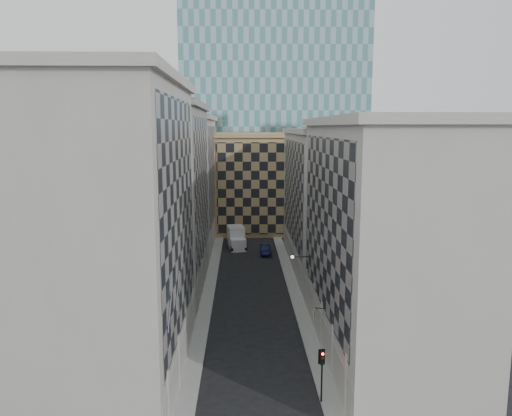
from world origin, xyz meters
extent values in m
cube|color=gray|center=(-5.25, 30.00, 0.07)|extent=(1.50, 100.00, 0.15)
cube|color=gray|center=(5.25, 30.00, 0.07)|extent=(1.50, 100.00, 0.15)
cube|color=#A7A096|center=(-11.00, 11.00, 11.50)|extent=(10.00, 22.00, 23.00)
cube|color=gray|center=(-6.12, 11.00, 13.00)|extent=(0.25, 19.36, 18.00)
cube|color=#A7A096|center=(-6.20, 11.00, 1.60)|extent=(0.45, 21.12, 3.20)
cube|color=#A7A096|center=(-11.00, 11.00, 23.35)|extent=(10.80, 22.80, 0.70)
cylinder|color=#A7A096|center=(-6.35, 2.75, 2.20)|extent=(0.90, 0.90, 4.40)
cylinder|color=#A7A096|center=(-6.35, 8.25, 2.20)|extent=(0.90, 0.90, 4.40)
cylinder|color=#A7A096|center=(-6.35, 13.75, 2.20)|extent=(0.90, 0.90, 4.40)
cylinder|color=#A7A096|center=(-6.35, 19.25, 2.20)|extent=(0.90, 0.90, 4.40)
cube|color=gray|center=(-11.00, 33.00, 11.00)|extent=(10.00, 22.00, 22.00)
cube|color=gray|center=(-6.12, 33.00, 12.50)|extent=(0.25, 19.36, 17.00)
cube|color=gray|center=(-6.20, 33.00, 1.60)|extent=(0.45, 21.12, 3.20)
cube|color=gray|center=(-11.00, 33.00, 22.35)|extent=(10.80, 22.80, 0.70)
cylinder|color=gray|center=(-6.35, 24.75, 2.20)|extent=(0.90, 0.90, 4.40)
cylinder|color=gray|center=(-6.35, 30.25, 2.20)|extent=(0.90, 0.90, 4.40)
cylinder|color=gray|center=(-6.35, 35.75, 2.20)|extent=(0.90, 0.90, 4.40)
cylinder|color=gray|center=(-6.35, 41.25, 2.20)|extent=(0.90, 0.90, 4.40)
cube|color=#A7A096|center=(-11.00, 55.00, 10.50)|extent=(10.00, 22.00, 21.00)
cube|color=gray|center=(-6.12, 55.00, 12.00)|extent=(0.25, 19.36, 16.00)
cube|color=#A7A096|center=(-6.20, 55.00, 1.60)|extent=(0.45, 21.12, 3.20)
cube|color=#A7A096|center=(-11.00, 55.00, 21.35)|extent=(10.80, 22.80, 0.70)
cylinder|color=#A7A096|center=(-6.35, 46.75, 2.20)|extent=(0.90, 0.90, 4.40)
cylinder|color=#A7A096|center=(-6.35, 52.25, 2.20)|extent=(0.90, 0.90, 4.40)
cylinder|color=#A7A096|center=(-6.35, 57.75, 2.20)|extent=(0.90, 0.90, 4.40)
cylinder|color=#A7A096|center=(-6.35, 63.25, 2.20)|extent=(0.90, 0.90, 4.40)
cube|color=#B0ACA2|center=(11.00, 15.00, 10.00)|extent=(10.00, 26.00, 20.00)
cube|color=gray|center=(6.12, 15.00, 11.50)|extent=(0.25, 22.88, 15.00)
cube|color=#B0ACA2|center=(6.20, 15.00, 1.60)|extent=(0.45, 24.96, 3.20)
cube|color=#B0ACA2|center=(11.00, 15.00, 20.35)|extent=(10.80, 26.80, 0.70)
cylinder|color=#B0ACA2|center=(6.35, 4.60, 2.20)|extent=(0.90, 0.90, 4.40)
cylinder|color=#B0ACA2|center=(6.35, 9.80, 2.20)|extent=(0.90, 0.90, 4.40)
cylinder|color=#B0ACA2|center=(6.35, 15.00, 2.20)|extent=(0.90, 0.90, 4.40)
cylinder|color=#B0ACA2|center=(6.35, 20.20, 2.20)|extent=(0.90, 0.90, 4.40)
cylinder|color=#B0ACA2|center=(6.35, 25.40, 2.20)|extent=(0.90, 0.90, 4.40)
cube|color=#B0ACA2|center=(11.00, 42.00, 9.50)|extent=(10.00, 28.00, 19.00)
cube|color=gray|center=(6.12, 42.00, 11.00)|extent=(0.25, 24.64, 14.00)
cube|color=#B0ACA2|center=(6.20, 42.00, 1.60)|extent=(0.45, 26.88, 3.20)
cube|color=#B0ACA2|center=(11.00, 42.00, 19.35)|extent=(10.80, 28.80, 0.70)
cube|color=tan|center=(2.00, 68.00, 9.00)|extent=(16.00, 14.00, 18.00)
cube|color=tan|center=(2.00, 60.90, 9.00)|extent=(15.20, 0.25, 16.50)
cube|color=tan|center=(2.00, 68.00, 18.40)|extent=(16.80, 14.80, 0.80)
cube|color=#2E2824|center=(0.00, 82.00, 14.00)|extent=(6.00, 6.00, 28.00)
cube|color=#2E2824|center=(0.00, 82.00, 28.70)|extent=(7.00, 7.00, 1.40)
cone|color=#2E2824|center=(0.00, 82.00, 39.40)|extent=(7.20, 7.20, 20.00)
cylinder|color=gray|center=(-5.90, 4.00, 8.00)|extent=(0.10, 2.33, 2.33)
cylinder|color=gray|center=(-5.90, 8.00, 8.00)|extent=(0.10, 2.33, 2.33)
cylinder|color=black|center=(5.10, 24.00, 6.20)|extent=(1.80, 0.08, 0.08)
sphere|color=#FFE5B2|center=(4.20, 24.00, 6.20)|extent=(0.36, 0.36, 0.36)
cylinder|color=black|center=(4.55, 5.98, 1.60)|extent=(0.13, 0.13, 2.90)
cube|color=black|center=(4.55, 5.98, 3.54)|extent=(0.33, 0.28, 1.00)
cube|color=black|center=(4.53, 6.14, 3.54)|extent=(0.50, 0.09, 1.13)
sphere|color=#FF0C07|center=(4.56, 5.83, 3.88)|extent=(0.18, 0.18, 0.18)
sphere|color=#331E05|center=(4.56, 5.83, 3.54)|extent=(0.18, 0.18, 0.18)
sphere|color=black|center=(4.56, 5.83, 3.21)|extent=(0.18, 0.18, 0.18)
cube|color=silver|center=(-1.80, 51.71, 1.00)|extent=(2.76, 2.95, 2.00)
cube|color=silver|center=(-2.17, 54.57, 1.72)|extent=(3.04, 4.29, 3.44)
cylinder|color=black|center=(-2.78, 50.68, 0.50)|extent=(0.46, 1.03, 1.00)
cylinder|color=black|center=(-0.58, 50.97, 0.50)|extent=(0.46, 1.03, 1.00)
cylinder|color=black|center=(-3.44, 55.74, 0.50)|extent=(0.46, 1.03, 1.00)
cylinder|color=black|center=(-1.24, 56.03, 0.50)|extent=(0.46, 1.03, 1.00)
imported|color=#0E0F34|center=(2.51, 49.08, 0.73)|extent=(1.57, 4.46, 1.47)
cylinder|color=black|center=(5.60, 14.02, 4.22)|extent=(0.82, 0.30, 0.06)
cube|color=beige|center=(5.13, 14.02, 3.80)|extent=(0.27, 0.72, 0.73)
camera|label=1|loc=(-1.15, -27.37, 19.83)|focal=35.00mm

